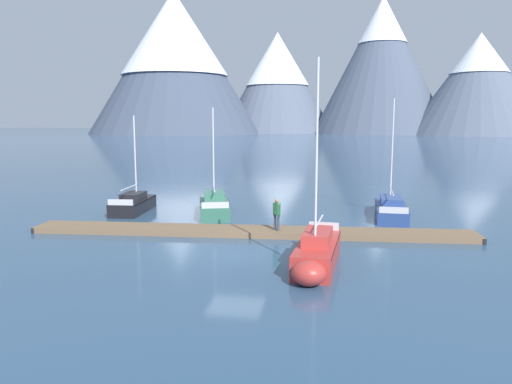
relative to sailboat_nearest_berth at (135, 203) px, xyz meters
The scene contains 11 objects.
ground_plane 12.98m from the sailboat_nearest_berth, 47.12° to the right, with size 700.00×700.00×0.00m, color #2D4C6B.
mountain_west_summit 202.27m from the sailboat_nearest_berth, 107.43° to the left, with size 79.08×79.08×64.16m.
mountain_central_massif 218.51m from the sailboat_nearest_berth, 94.04° to the left, with size 57.05×57.05×49.19m.
mountain_shoulder_ridge 210.35m from the sailboat_nearest_berth, 80.54° to the left, with size 62.22×62.22×62.03m.
mountain_east_summit 203.26m from the sailboat_nearest_berth, 69.01° to the left, with size 57.40×57.40×41.94m.
dock 10.41m from the sailboat_nearest_berth, 31.94° to the right, with size 23.71×3.42×0.30m.
sailboat_nearest_berth is the anchor object (origin of this frame).
sailboat_second_berth 5.59m from the sailboat_nearest_berth, ahead, with size 3.12×5.92×6.87m.
sailboat_mid_dock_port 16.69m from the sailboat_nearest_berth, 41.27° to the right, with size 1.98×5.89×8.43m.
sailboat_mid_dock_starboard 16.86m from the sailboat_nearest_berth, ahead, with size 2.16×6.67×7.43m.
person_on_dock 11.75m from the sailboat_nearest_berth, 28.86° to the right, with size 0.46×0.42×1.69m.
Camera 1 is at (4.30, -21.13, 6.05)m, focal length 34.12 mm.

